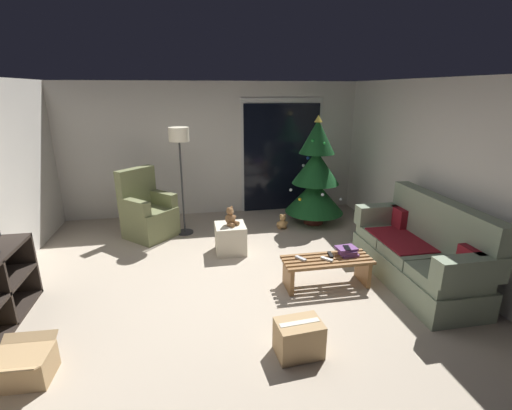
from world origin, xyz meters
The scene contains 20 objects.
ground_plane centered at (0.00, 0.00, 0.00)m, with size 7.00×7.00×0.00m, color #B2A38E.
wall_back centered at (0.00, 3.06, 1.25)m, with size 5.72×0.12×2.50m, color silver.
wall_right centered at (2.86, 0.00, 1.25)m, with size 0.12×6.00×2.50m, color silver.
patio_door_frame centered at (1.33, 2.99, 1.10)m, with size 1.60×0.02×2.20m, color silver.
patio_door_glass centered at (1.33, 2.97, 1.05)m, with size 1.50×0.02×2.10m, color black.
couch centered at (2.32, -0.23, 0.40)m, with size 0.79×1.94×1.08m.
coffee_table centered at (1.14, -0.11, 0.25)m, with size 1.10×0.40×0.37m.
remote_white centered at (1.12, -0.14, 0.38)m, with size 0.04×0.16×0.02m, color silver.
remote_silver centered at (0.81, -0.06, 0.38)m, with size 0.04×0.16×0.02m, color #ADADB2.
remote_black centered at (1.21, -0.03, 0.38)m, with size 0.04×0.16×0.02m, color black.
book_stack centered at (1.42, -0.06, 0.42)m, with size 0.26×0.22×0.10m.
cell_phone centered at (1.41, -0.07, 0.48)m, with size 0.07×0.14×0.01m, color black.
christmas_tree centered at (1.73, 2.06, 0.86)m, with size 1.05×1.05×1.94m.
armchair centered at (-1.19, 1.97, 0.40)m, with size 0.97×0.97×1.13m.
floor_lamp centered at (-0.60, 1.99, 1.51)m, with size 0.32×0.32×1.78m.
ottoman centered at (0.08, 1.09, 0.22)m, with size 0.44×0.44×0.44m, color beige.
teddy_bear_chestnut centered at (0.09, 1.08, 0.56)m, with size 0.21×0.22×0.29m.
teddy_bear_honey_by_tree centered at (1.09, 1.85, 0.12)m, with size 0.20×0.19×0.29m.
cardboard_box_taped_mid_floor centered at (0.44, -1.23, 0.17)m, with size 0.44×0.33×0.34m.
cardboard_box_open_near_shelf centered at (-1.94, -1.11, 0.13)m, with size 0.48×0.52×0.30m.
Camera 1 is at (-0.46, -3.91, 2.35)m, focal length 25.43 mm.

